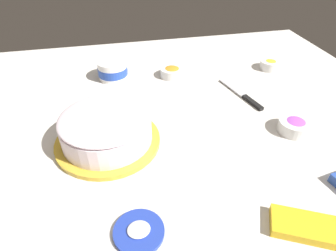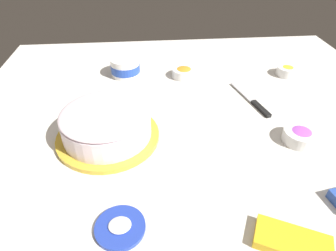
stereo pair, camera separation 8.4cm
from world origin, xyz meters
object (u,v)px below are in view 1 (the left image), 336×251
(sprinkle_bowl_yellow, at_px, (270,64))
(sprinkle_bowl_rainbow, at_px, (295,125))
(frosted_cake, at_px, (106,130))
(frosting_tub_lid, at_px, (139,231))
(sprinkle_bowl_orange, at_px, (171,72))
(candy_box_upper, at_px, (307,227))
(spreading_knife, at_px, (244,96))
(frosting_tub, at_px, (113,69))

(sprinkle_bowl_yellow, bearing_deg, sprinkle_bowl_rainbow, -108.57)
(frosted_cake, bearing_deg, frosting_tub_lid, -81.01)
(frosting_tub_lid, relative_size, sprinkle_bowl_rainbow, 1.10)
(frosting_tub_lid, relative_size, sprinkle_bowl_orange, 1.17)
(sprinkle_bowl_orange, distance_m, sprinkle_bowl_rainbow, 0.52)
(sprinkle_bowl_orange, relative_size, candy_box_upper, 0.63)
(spreading_knife, bearing_deg, sprinkle_bowl_rainbow, -72.74)
(sprinkle_bowl_orange, relative_size, sprinkle_bowl_rainbow, 0.94)
(candy_box_upper, bearing_deg, sprinkle_bowl_orange, 126.17)
(frosted_cake, xyz_separation_m, candy_box_upper, (0.40, -0.37, -0.04))
(frosting_tub_lid, xyz_separation_m, sprinkle_bowl_orange, (0.22, 0.67, 0.01))
(frosting_tub, relative_size, candy_box_upper, 0.79)
(sprinkle_bowl_yellow, bearing_deg, frosting_tub_lid, -134.75)
(frosted_cake, xyz_separation_m, frosting_tub, (0.04, 0.40, -0.01))
(sprinkle_bowl_yellow, relative_size, sprinkle_bowl_rainbow, 0.85)
(frosting_tub_lid, bearing_deg, sprinkle_bowl_rainbow, 25.68)
(frosted_cake, bearing_deg, frosting_tub, 84.30)
(sprinkle_bowl_orange, bearing_deg, spreading_knife, -44.10)
(frosting_tub, height_order, spreading_knife, frosting_tub)
(sprinkle_bowl_rainbow, bearing_deg, sprinkle_bowl_yellow, 71.43)
(spreading_knife, bearing_deg, sprinkle_bowl_yellow, 43.43)
(frosted_cake, height_order, frosting_tub, frosted_cake)
(sprinkle_bowl_rainbow, bearing_deg, sprinkle_bowl_orange, 123.90)
(sprinkle_bowl_rainbow, bearing_deg, candy_box_upper, -117.30)
(frosted_cake, height_order, candy_box_upper, frosted_cake)
(sprinkle_bowl_orange, bearing_deg, frosting_tub_lid, -108.12)
(frosted_cake, height_order, sprinkle_bowl_rainbow, frosted_cake)
(spreading_knife, height_order, sprinkle_bowl_yellow, sprinkle_bowl_yellow)
(spreading_knife, height_order, sprinkle_bowl_orange, sprinkle_bowl_orange)
(frosted_cake, height_order, spreading_knife, frosted_cake)
(frosted_cake, bearing_deg, candy_box_upper, -43.36)
(sprinkle_bowl_orange, xyz_separation_m, sprinkle_bowl_rainbow, (0.29, -0.43, 0.00))
(spreading_knife, xyz_separation_m, sprinkle_bowl_rainbow, (0.07, -0.21, 0.02))
(frosted_cake, distance_m, spreading_knife, 0.51)
(frosted_cake, height_order, sprinkle_bowl_yellow, frosted_cake)
(frosted_cake, relative_size, sprinkle_bowl_yellow, 3.57)
(frosted_cake, xyz_separation_m, spreading_knife, (0.49, 0.15, -0.04))
(frosting_tub, xyz_separation_m, spreading_knife, (0.45, -0.25, -0.03))
(sprinkle_bowl_orange, relative_size, sprinkle_bowl_yellow, 1.10)
(frosting_tub, xyz_separation_m, sprinkle_bowl_yellow, (0.65, -0.06, -0.02))
(frosted_cake, height_order, sprinkle_bowl_orange, frosted_cake)
(frosting_tub_lid, xyz_separation_m, candy_box_upper, (0.35, -0.07, 0.00))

